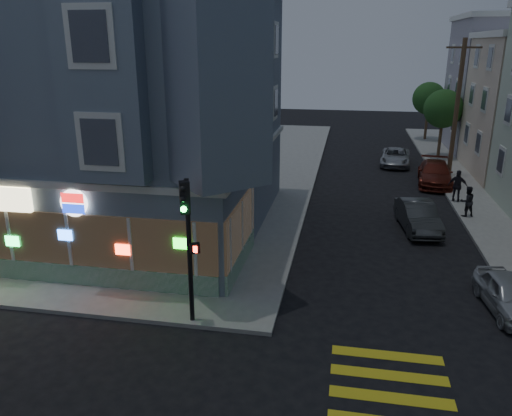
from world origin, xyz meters
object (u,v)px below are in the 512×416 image
(utility_pole, at_px, (457,107))
(pedestrian_b, at_px, (458,186))
(pedestrian_a, at_px, (467,201))
(street_tree_near, at_px, (443,109))
(parked_car_a, at_px, (509,295))
(parked_car_b, at_px, (418,216))
(parked_car_c, at_px, (435,173))
(parked_car_d, at_px, (395,157))
(street_tree_far, at_px, (429,99))
(traffic_signal, at_px, (188,229))

(utility_pole, xyz_separation_m, pedestrian_b, (-0.70, -6.46, -3.73))
(pedestrian_a, bearing_deg, utility_pole, -114.51)
(utility_pole, xyz_separation_m, street_tree_near, (0.20, 6.00, -0.86))
(street_tree_near, distance_m, parked_car_a, 25.19)
(parked_car_b, height_order, parked_car_c, parked_car_c)
(parked_car_c, xyz_separation_m, parked_car_d, (-2.10, 5.20, -0.11))
(pedestrian_b, bearing_deg, street_tree_near, -75.59)
(parked_car_c, distance_m, parked_car_d, 5.61)
(street_tree_far, distance_m, parked_car_a, 33.12)
(pedestrian_a, distance_m, parked_car_c, 6.78)
(parked_car_c, bearing_deg, street_tree_near, 85.63)
(street_tree_far, relative_size, parked_car_d, 1.17)
(street_tree_far, xyz_separation_m, parked_car_a, (-1.50, -32.92, -3.32))
(parked_car_c, bearing_deg, parked_car_d, 117.83)
(pedestrian_a, bearing_deg, street_tree_far, -112.33)
(pedestrian_a, relative_size, parked_car_a, 0.44)
(parked_car_c, xyz_separation_m, traffic_signal, (-10.35, -19.49, 2.64))
(parked_car_c, bearing_deg, parked_car_a, -84.16)
(utility_pole, bearing_deg, parked_car_b, -106.77)
(parked_car_b, relative_size, traffic_signal, 0.90)
(utility_pole, xyz_separation_m, parked_car_d, (-3.40, 2.87, -4.17))
(pedestrian_a, distance_m, traffic_signal, 16.98)
(pedestrian_b, height_order, parked_car_c, pedestrian_b)
(utility_pole, bearing_deg, parked_car_d, 139.83)
(utility_pole, relative_size, pedestrian_b, 4.93)
(parked_car_a, bearing_deg, pedestrian_b, 80.61)
(parked_car_d, bearing_deg, parked_car_b, -84.19)
(utility_pole, relative_size, street_tree_near, 1.70)
(street_tree_far, bearing_deg, utility_pole, -90.82)
(parked_car_d, bearing_deg, parked_car_a, -78.68)
(utility_pole, height_order, street_tree_near, utility_pole)
(utility_pole, bearing_deg, street_tree_near, 88.09)
(parked_car_a, relative_size, traffic_signal, 0.76)
(traffic_signal, bearing_deg, pedestrian_b, 30.60)
(pedestrian_b, bearing_deg, parked_car_d, -55.32)
(utility_pole, distance_m, parked_car_c, 4.86)
(street_tree_far, distance_m, traffic_signal, 37.73)
(street_tree_far, height_order, pedestrian_a, street_tree_far)
(street_tree_far, bearing_deg, street_tree_near, -90.00)
(parked_car_a, bearing_deg, street_tree_near, 79.92)
(utility_pole, height_order, parked_car_d, utility_pole)
(pedestrian_a, xyz_separation_m, pedestrian_b, (0.00, 2.62, 0.11))
(parked_car_a, xyz_separation_m, traffic_signal, (-10.35, -2.90, 2.76))
(street_tree_near, height_order, pedestrian_a, street_tree_near)
(pedestrian_a, xyz_separation_m, traffic_signal, (-10.95, -12.75, 2.42))
(pedestrian_b, bearing_deg, utility_pole, -77.64)
(street_tree_far, relative_size, parked_car_b, 1.23)
(traffic_signal, bearing_deg, parked_car_a, -8.28)
(street_tree_near, xyz_separation_m, pedestrian_b, (-0.90, -12.46, -2.87))
(pedestrian_a, relative_size, parked_car_b, 0.37)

